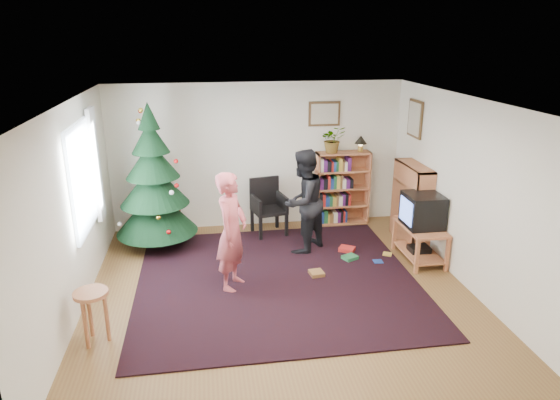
{
  "coord_description": "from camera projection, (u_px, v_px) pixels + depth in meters",
  "views": [
    {
      "loc": [
        -0.91,
        -5.84,
        3.28
      ],
      "look_at": [
        0.08,
        0.53,
        1.1
      ],
      "focal_mm": 32.0,
      "sensor_mm": 36.0,
      "label": 1
    }
  ],
  "objects": [
    {
      "name": "tv_stand",
      "position": [
        420.0,
        239.0,
        7.47
      ],
      "size": [
        0.52,
        0.93,
        0.55
      ],
      "color": "#BD6D43",
      "rests_on": "floor"
    },
    {
      "name": "wall_right",
      "position": [
        466.0,
        193.0,
        6.61
      ],
      "size": [
        0.02,
        5.0,
        2.5
      ],
      "primitive_type": "cube",
      "color": "silver",
      "rests_on": "floor"
    },
    {
      "name": "stool",
      "position": [
        92.0,
        303.0,
        5.42
      ],
      "size": [
        0.37,
        0.37,
        0.62
      ],
      "color": "#BD6D43",
      "rests_on": "floor"
    },
    {
      "name": "ceiling",
      "position": [
        280.0,
        102.0,
        5.85
      ],
      "size": [
        5.0,
        5.0,
        0.0
      ],
      "primitive_type": "plane",
      "rotation": [
        3.14,
        0.0,
        0.0
      ],
      "color": "white",
      "rests_on": "wall_back"
    },
    {
      "name": "picture_back",
      "position": [
        324.0,
        114.0,
        8.51
      ],
      "size": [
        0.55,
        0.03,
        0.42
      ],
      "color": "#4C3319",
      "rests_on": "wall_back"
    },
    {
      "name": "wall_back",
      "position": [
        258.0,
        156.0,
        8.59
      ],
      "size": [
        5.0,
        0.02,
        2.5
      ],
      "primitive_type": "cube",
      "color": "silver",
      "rests_on": "floor"
    },
    {
      "name": "potted_plant",
      "position": [
        333.0,
        139.0,
        8.54
      ],
      "size": [
        0.44,
        0.39,
        0.46
      ],
      "primitive_type": "imported",
      "rotation": [
        0.0,
        0.0,
        0.07
      ],
      "color": "gray",
      "rests_on": "bookshelf_back"
    },
    {
      "name": "window_pane",
      "position": [
        82.0,
        178.0,
        6.37
      ],
      "size": [
        0.04,
        1.2,
        1.4
      ],
      "primitive_type": "cube",
      "color": "silver",
      "rests_on": "wall_left"
    },
    {
      "name": "christmas_tree",
      "position": [
        154.0,
        189.0,
        7.75
      ],
      "size": [
        1.27,
        1.27,
        2.31
      ],
      "rotation": [
        0.0,
        0.0,
        -0.01
      ],
      "color": "#3F2816",
      "rests_on": "rug"
    },
    {
      "name": "person_standing",
      "position": [
        232.0,
        232.0,
        6.51
      ],
      "size": [
        0.59,
        0.69,
        1.61
      ],
      "primitive_type": "imported",
      "rotation": [
        0.0,
        0.0,
        1.14
      ],
      "color": "#AE454B",
      "rests_on": "rug"
    },
    {
      "name": "wall_front",
      "position": [
        329.0,
        304.0,
        3.91
      ],
      "size": [
        5.0,
        0.02,
        2.5
      ],
      "primitive_type": "cube",
      "color": "silver",
      "rests_on": "floor"
    },
    {
      "name": "rug",
      "position": [
        277.0,
        280.0,
        6.93
      ],
      "size": [
        3.8,
        3.6,
        0.02
      ],
      "primitive_type": "cube",
      "color": "black",
      "rests_on": "floor"
    },
    {
      "name": "crt_tv",
      "position": [
        423.0,
        210.0,
        7.32
      ],
      "size": [
        0.52,
        0.56,
        0.49
      ],
      "color": "black",
      "rests_on": "tv_stand"
    },
    {
      "name": "armchair",
      "position": [
        268.0,
        204.0,
        8.47
      ],
      "size": [
        0.61,
        0.62,
        0.95
      ],
      "rotation": [
        0.0,
        0.0,
        0.21
      ],
      "color": "black",
      "rests_on": "rug"
    },
    {
      "name": "table_lamp",
      "position": [
        361.0,
        141.0,
        8.62
      ],
      "size": [
        0.21,
        0.21,
        0.28
      ],
      "color": "#A57F33",
      "rests_on": "bookshelf_back"
    },
    {
      "name": "floor",
      "position": [
        280.0,
        291.0,
        6.65
      ],
      "size": [
        5.0,
        5.0,
        0.0
      ],
      "primitive_type": "plane",
      "color": "brown",
      "rests_on": "ground"
    },
    {
      "name": "floor_clutter",
      "position": [
        356.0,
        259.0,
        7.5
      ],
      "size": [
        1.43,
        0.92,
        0.08
      ],
      "color": "#A51E19",
      "rests_on": "rug"
    },
    {
      "name": "wall_left",
      "position": [
        71.0,
        213.0,
        5.89
      ],
      "size": [
        0.02,
        5.0,
        2.5
      ],
      "primitive_type": "cube",
      "color": "silver",
      "rests_on": "floor"
    },
    {
      "name": "bookshelf_right",
      "position": [
        411.0,
        203.0,
        8.0
      ],
      "size": [
        0.3,
        0.95,
        1.3
      ],
      "rotation": [
        0.0,
        0.0,
        1.57
      ],
      "color": "#BD6D43",
      "rests_on": "floor"
    },
    {
      "name": "person_by_chair",
      "position": [
        303.0,
        202.0,
        7.63
      ],
      "size": [
        1.0,
        0.99,
        1.62
      ],
      "primitive_type": "imported",
      "rotation": [
        0.0,
        0.0,
        3.88
      ],
      "color": "black",
      "rests_on": "rug"
    },
    {
      "name": "bookshelf_back",
      "position": [
        342.0,
        187.0,
        8.84
      ],
      "size": [
        0.95,
        0.3,
        1.3
      ],
      "color": "#BD6D43",
      "rests_on": "floor"
    },
    {
      "name": "picture_right",
      "position": [
        415.0,
        119.0,
        8.02
      ],
      "size": [
        0.03,
        0.5,
        0.6
      ],
      "color": "#4C3319",
      "rests_on": "wall_right"
    },
    {
      "name": "curtain",
      "position": [
        96.0,
        165.0,
        7.03
      ],
      "size": [
        0.06,
        0.35,
        1.6
      ],
      "primitive_type": "cube",
      "color": "silver",
      "rests_on": "wall_left"
    }
  ]
}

